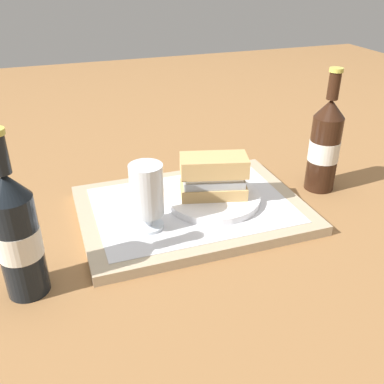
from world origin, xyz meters
name	(u,v)px	position (x,y,z in m)	size (l,w,h in m)	color
ground_plane	(192,214)	(0.00, 0.00, 0.00)	(3.00, 3.00, 0.00)	olive
tray	(192,209)	(0.00, 0.00, 0.01)	(0.44, 0.32, 0.02)	tan
placemat	(192,205)	(0.00, 0.00, 0.02)	(0.38, 0.27, 0.00)	silver
plate	(213,198)	(-0.05, 0.00, 0.03)	(0.19, 0.19, 0.01)	white
sandwich	(212,176)	(-0.04, 0.00, 0.08)	(0.14, 0.10, 0.08)	tan
beer_glass	(147,195)	(0.10, 0.05, 0.09)	(0.06, 0.06, 0.12)	silver
beer_bottle	(17,234)	(0.31, 0.13, 0.10)	(0.07, 0.07, 0.27)	black
second_bottle	(325,144)	(-0.31, -0.01, 0.10)	(0.07, 0.07, 0.27)	black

